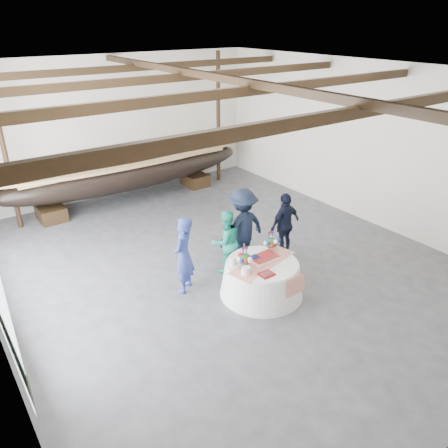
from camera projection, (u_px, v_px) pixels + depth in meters
floor at (221, 264)px, 10.74m from camera, size 10.00×12.00×0.01m
wall_back at (114, 127)px, 14.18m from camera, size 10.00×0.02×4.50m
wall_right at (364, 143)px, 12.41m from camera, size 0.02×12.00×4.50m
ceiling at (221, 72)px, 8.81m from camera, size 10.00×12.00×0.01m
pavilion_structure at (198, 92)px, 9.66m from camera, size 9.80×11.76×4.50m
longboat_display at (127, 171)px, 14.01m from camera, size 8.44×1.69×1.58m
banquet_table at (262, 278)px, 9.43m from camera, size 1.81×1.81×0.78m
tabletop_items at (258, 254)px, 9.29m from camera, size 1.75×0.99×0.40m
guest_woman_blue at (184, 255)px, 9.36m from camera, size 0.76×0.73×1.75m
guest_woman_teal at (226, 242)px, 10.16m from camera, size 0.79×0.64×1.53m
guest_man_left at (242, 227)px, 10.39m from camera, size 1.28×0.77×1.94m
guest_man_right at (285, 224)px, 10.86m from camera, size 1.01×0.50×1.66m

